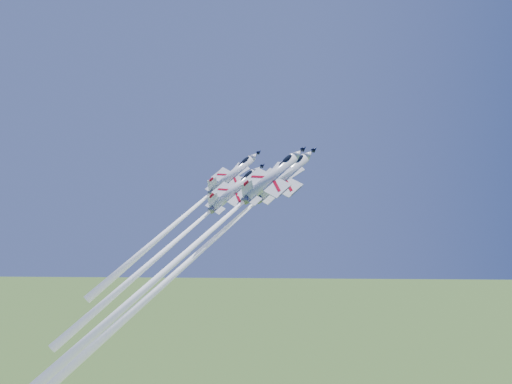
{
  "coord_description": "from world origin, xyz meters",
  "views": [
    {
      "loc": [
        3.06,
        -120.39,
        102.82
      ],
      "look_at": [
        0.0,
        0.0,
        92.02
      ],
      "focal_mm": 40.0,
      "sensor_mm": 36.0,
      "label": 1
    }
  ],
  "objects_px": {
    "jet_lead": "(194,257)",
    "jet_left": "(184,217)",
    "jet_right": "(184,255)",
    "jet_slot": "(172,245)"
  },
  "relations": [
    {
      "from": "jet_slot",
      "to": "jet_left",
      "type": "bearing_deg",
      "value": 132.05
    },
    {
      "from": "jet_left",
      "to": "jet_right",
      "type": "height_order",
      "value": "jet_right"
    },
    {
      "from": "jet_lead",
      "to": "jet_left",
      "type": "distance_m",
      "value": 10.95
    },
    {
      "from": "jet_lead",
      "to": "jet_left",
      "type": "xyz_separation_m",
      "value": [
        -3.26,
        7.61,
        7.16
      ]
    },
    {
      "from": "jet_lead",
      "to": "jet_left",
      "type": "bearing_deg",
      "value": 162.56
    },
    {
      "from": "jet_right",
      "to": "jet_slot",
      "type": "bearing_deg",
      "value": 165.59
    },
    {
      "from": "jet_lead",
      "to": "jet_slot",
      "type": "xyz_separation_m",
      "value": [
        -4.39,
        -1.19,
        2.68
      ]
    },
    {
      "from": "jet_lead",
      "to": "jet_left",
      "type": "height_order",
      "value": "jet_lead"
    },
    {
      "from": "jet_left",
      "to": "jet_right",
      "type": "xyz_separation_m",
      "value": [
        2.45,
        -16.05,
        -5.04
      ]
    },
    {
      "from": "jet_right",
      "to": "jet_left",
      "type": "bearing_deg",
      "value": 148.02
    }
  ]
}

